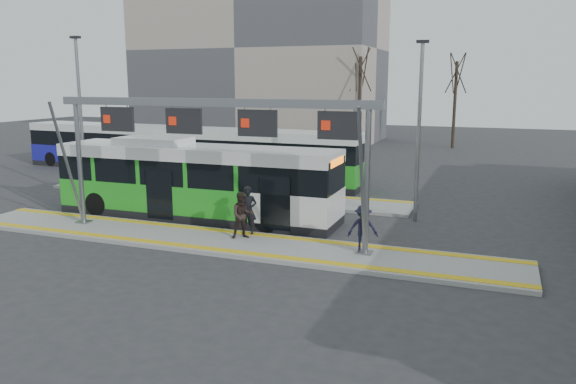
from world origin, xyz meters
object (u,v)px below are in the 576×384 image
Objects in this scene: passenger_a at (248,210)px; passenger_c at (363,228)px; hero_bus at (196,182)px; gantry at (211,127)px; passenger_b at (242,215)px.

passenger_c is at bearing -21.90° from passenger_a.
passenger_a is 4.67m from passenger_c.
gantry is at bearing -51.49° from hero_bus.
gantry is at bearing -156.33° from passenger_a.
passenger_b is 4.61m from passenger_c.
gantry reaches higher than passenger_b.
passenger_b is (1.09, 0.28, -3.27)m from gantry.
hero_bus reaches higher than passenger_a.
passenger_a is 1.15× the size of passenger_c.
hero_bus is at bearing 129.11° from gantry.
gantry is 4.77m from hero_bus.
hero_bus is at bearing 141.66° from passenger_c.
passenger_c is at bearing 2.83° from gantry.
hero_bus is 7.84× the size of passenger_c.
gantry is 7.98× the size of passenger_c.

